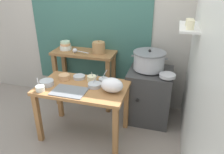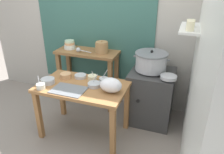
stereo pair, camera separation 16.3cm
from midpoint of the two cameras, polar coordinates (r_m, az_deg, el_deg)
ground_plane at (r=3.11m, az=-7.76°, el=-14.50°), size 9.00×9.00×0.00m
wall_back at (r=3.44m, az=0.69°, el=13.96°), size 4.40×0.12×2.60m
wall_right at (r=2.40m, az=24.26°, el=6.67°), size 0.30×3.20×2.60m
prep_table at (r=2.79m, az=-5.91°, el=-4.19°), size 1.10×0.66×0.72m
back_shelf_table at (r=3.47m, az=-4.96°, el=3.23°), size 0.96×0.40×0.90m
stove_block at (r=3.23m, az=11.44°, el=-4.85°), size 0.60×0.61×0.78m
steamer_pot at (r=3.03m, az=11.59°, el=3.99°), size 0.49×0.44×0.28m
clay_pot at (r=3.28m, az=-1.24°, el=7.64°), size 0.19×0.19×0.19m
bowl_stack_enamel at (r=3.52m, az=-9.56°, el=8.17°), size 0.18×0.18×0.13m
ladle at (r=3.35m, az=-7.16°, el=6.96°), size 0.27×0.10×0.07m
serving_tray at (r=2.65m, az=-9.52°, el=-3.32°), size 0.40×0.28×0.01m
plastic_bag at (r=2.54m, az=1.52°, el=-2.14°), size 0.26×0.19×0.17m
wide_pan at (r=2.86m, az=16.01°, el=-0.04°), size 0.21×0.21×0.04m
prep_bowl_0 at (r=2.69m, az=-2.87°, el=-1.94°), size 0.16×0.16×0.15m
prep_bowl_1 at (r=2.84m, az=-3.45°, el=-0.18°), size 0.12×0.12×0.14m
prep_bowl_2 at (r=2.79m, az=-0.45°, el=-0.77°), size 0.12×0.12×0.17m
prep_bowl_3 at (r=2.94m, az=-6.61°, el=0.24°), size 0.15×0.15×0.04m
prep_bowl_4 at (r=2.95m, az=-10.34°, el=0.35°), size 0.14×0.14×0.07m
prep_bowl_5 at (r=2.74m, az=-16.34°, el=-2.29°), size 0.10×0.10×0.16m
prep_bowl_6 at (r=2.85m, az=-14.70°, el=-0.97°), size 0.17×0.17×0.06m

